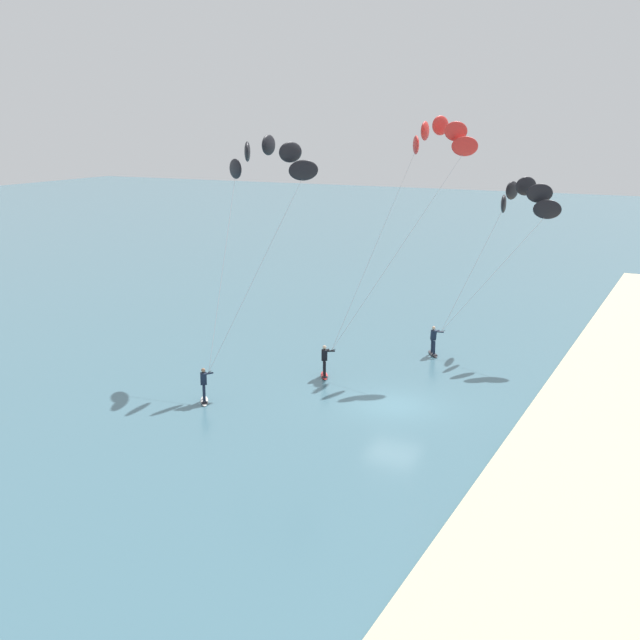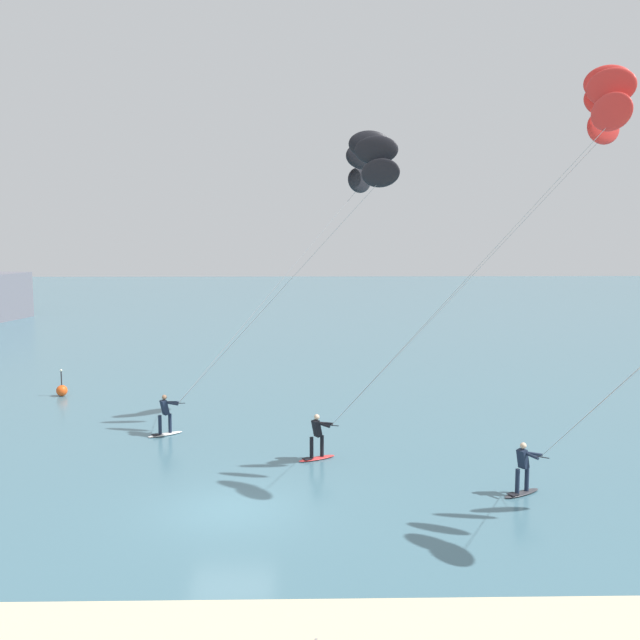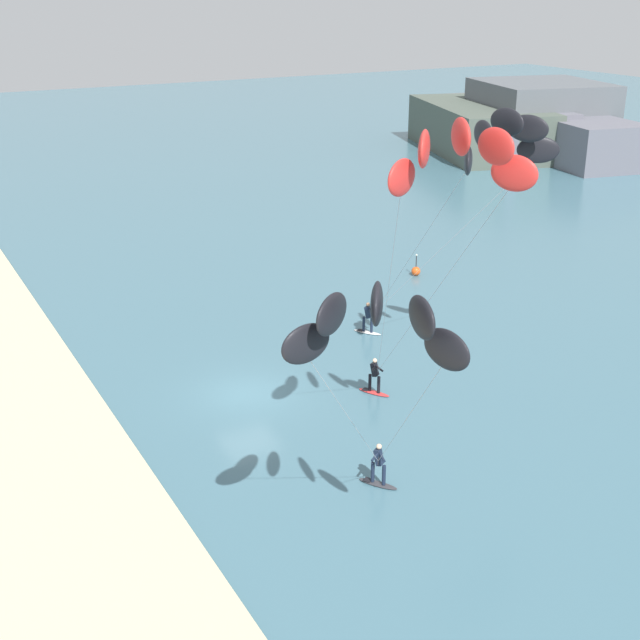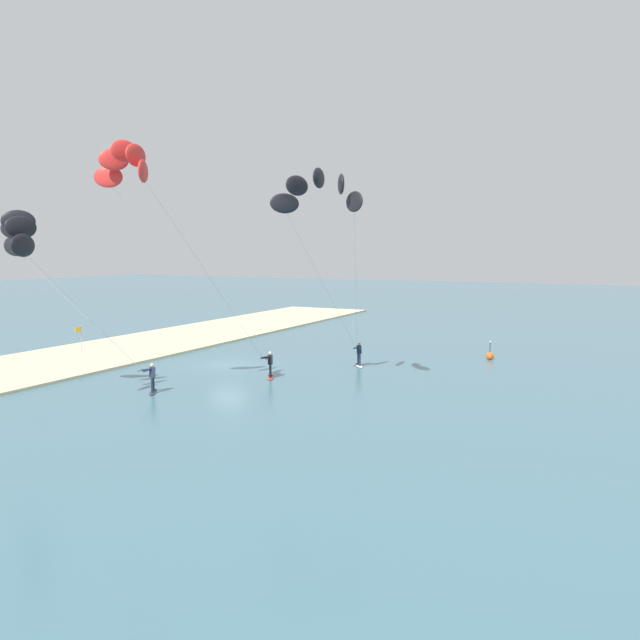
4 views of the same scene
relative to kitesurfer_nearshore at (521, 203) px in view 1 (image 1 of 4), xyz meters
The scene contains 4 objects.
ground_plane 16.52m from the kitesurfer_nearshore, behind, with size 240.00×240.00×0.00m, color #426B7A.
kitesurfer_nearshore is the anchor object (origin of this frame).
kitesurfer_mid_water 6.24m from the kitesurfer_nearshore, 123.31° to the left, with size 10.98×5.86×13.34m.
kitesurfer_far_out 15.24m from the kitesurfer_nearshore, 129.38° to the left, with size 10.11×5.41×12.34m.
Camera 1 is at (-34.03, -12.95, 13.12)m, focal length 45.66 mm.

